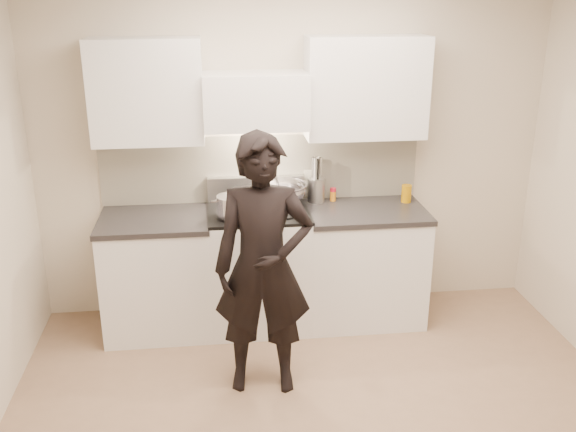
{
  "coord_description": "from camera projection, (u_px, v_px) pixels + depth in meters",
  "views": [
    {
      "loc": [
        -0.62,
        -3.13,
        2.56
      ],
      "look_at": [
        -0.12,
        1.05,
        1.02
      ],
      "focal_mm": 40.0,
      "sensor_mm": 36.0,
      "label": 1
    }
  ],
  "objects": [
    {
      "name": "oil_glass",
      "position": [
        406.0,
        194.0,
        5.08
      ],
      "size": [
        0.08,
        0.08,
        0.14
      ],
      "color": "#AB7404",
      "rests_on": "counter_right"
    },
    {
      "name": "room_shell",
      "position": [
        313.0,
        162.0,
        3.66
      ],
      "size": [
        4.04,
        3.54,
        2.7
      ],
      "color": "#C0B4A0",
      "rests_on": "ground"
    },
    {
      "name": "wok",
      "position": [
        282.0,
        190.0,
        4.92
      ],
      "size": [
        0.38,
        0.47,
        0.31
      ],
      "color": "#A4A1B2",
      "rests_on": "stove"
    },
    {
      "name": "utensil_crock",
      "position": [
        316.0,
        188.0,
        5.08
      ],
      "size": [
        0.13,
        0.13,
        0.36
      ],
      "color": "silver",
      "rests_on": "counter_right"
    },
    {
      "name": "counter_left",
      "position": [
        158.0,
        273.0,
        4.92
      ],
      "size": [
        0.82,
        0.67,
        0.92
      ],
      "color": "silver",
      "rests_on": "ground"
    },
    {
      "name": "counter_right",
      "position": [
        363.0,
        263.0,
        5.1
      ],
      "size": [
        0.92,
        0.67,
        0.92
      ],
      "color": "silver",
      "rests_on": "ground"
    },
    {
      "name": "stove",
      "position": [
        259.0,
        267.0,
        5.0
      ],
      "size": [
        0.76,
        0.65,
        0.96
      ],
      "color": "white",
      "rests_on": "ground"
    },
    {
      "name": "spice_jar",
      "position": [
        333.0,
        194.0,
        5.11
      ],
      "size": [
        0.05,
        0.05,
        0.11
      ],
      "color": "orange",
      "rests_on": "counter_right"
    },
    {
      "name": "stock_pot",
      "position": [
        232.0,
        206.0,
        4.65
      ],
      "size": [
        0.31,
        0.29,
        0.15
      ],
      "color": "#A4A1B2",
      "rests_on": "stove"
    },
    {
      "name": "person",
      "position": [
        263.0,
        267.0,
        4.07
      ],
      "size": [
        0.67,
        0.47,
        1.73
      ],
      "primitive_type": "imported",
      "rotation": [
        0.0,
        0.0,
        -0.09
      ],
      "color": "black",
      "rests_on": "ground"
    }
  ]
}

